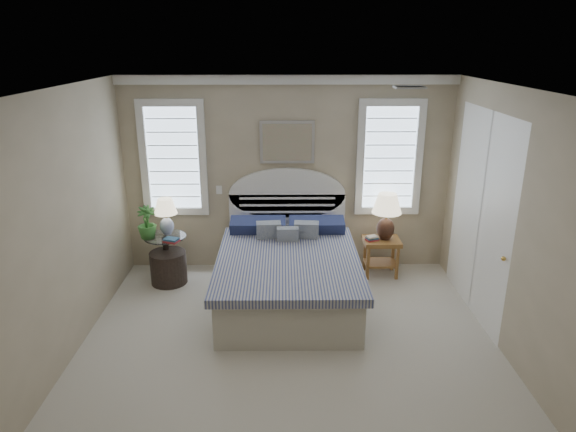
# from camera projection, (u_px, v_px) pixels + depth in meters

# --- Properties ---
(floor) EXTENTS (4.50, 5.00, 0.01)m
(floor) POSITION_uv_depth(u_px,v_px,m) (290.00, 367.00, 5.17)
(floor) COLOR beige
(floor) RESTS_ON ground
(ceiling) EXTENTS (4.50, 5.00, 0.01)m
(ceiling) POSITION_uv_depth(u_px,v_px,m) (290.00, 93.00, 4.30)
(ceiling) COLOR silver
(ceiling) RESTS_ON wall_back
(wall_back) EXTENTS (4.50, 0.02, 2.70)m
(wall_back) POSITION_uv_depth(u_px,v_px,m) (287.00, 175.00, 7.10)
(wall_back) COLOR tan
(wall_back) RESTS_ON floor
(wall_left) EXTENTS (0.02, 5.00, 2.70)m
(wall_left) POSITION_uv_depth(u_px,v_px,m) (45.00, 243.00, 4.72)
(wall_left) COLOR tan
(wall_left) RESTS_ON floor
(wall_right) EXTENTS (0.02, 5.00, 2.70)m
(wall_right) POSITION_uv_depth(u_px,v_px,m) (532.00, 241.00, 4.76)
(wall_right) COLOR tan
(wall_right) RESTS_ON floor
(crown_molding) EXTENTS (4.50, 0.08, 0.12)m
(crown_molding) POSITION_uv_depth(u_px,v_px,m) (287.00, 80.00, 6.65)
(crown_molding) COLOR silver
(crown_molding) RESTS_ON wall_back
(hvac_vent) EXTENTS (0.30, 0.20, 0.02)m
(hvac_vent) POSITION_uv_depth(u_px,v_px,m) (410.00, 87.00, 5.08)
(hvac_vent) COLOR #B2B2B2
(hvac_vent) RESTS_ON ceiling
(switch_plate) EXTENTS (0.08, 0.01, 0.12)m
(switch_plate) POSITION_uv_depth(u_px,v_px,m) (219.00, 190.00, 7.15)
(switch_plate) COLOR silver
(switch_plate) RESTS_ON wall_back
(window_left) EXTENTS (0.90, 0.06, 1.60)m
(window_left) POSITION_uv_depth(u_px,v_px,m) (174.00, 158.00, 6.99)
(window_left) COLOR #C9E3FF
(window_left) RESTS_ON wall_back
(window_right) EXTENTS (0.90, 0.06, 1.60)m
(window_right) POSITION_uv_depth(u_px,v_px,m) (389.00, 158.00, 7.02)
(window_right) COLOR #C9E3FF
(window_right) RESTS_ON wall_back
(painting) EXTENTS (0.74, 0.04, 0.58)m
(painting) POSITION_uv_depth(u_px,v_px,m) (287.00, 142.00, 6.92)
(painting) COLOR silver
(painting) RESTS_ON wall_back
(closet_door) EXTENTS (0.02, 1.80, 2.40)m
(closet_door) POSITION_uv_depth(u_px,v_px,m) (480.00, 215.00, 5.95)
(closet_door) COLOR white
(closet_door) RESTS_ON floor
(bed) EXTENTS (1.72, 2.28, 1.47)m
(bed) POSITION_uv_depth(u_px,v_px,m) (288.00, 271.00, 6.43)
(bed) COLOR beige
(bed) RESTS_ON floor
(side_table_left) EXTENTS (0.56, 0.56, 0.63)m
(side_table_left) POSITION_uv_depth(u_px,v_px,m) (166.00, 253.00, 6.97)
(side_table_left) COLOR black
(side_table_left) RESTS_ON floor
(nightstand_right) EXTENTS (0.50, 0.40, 0.53)m
(nightstand_right) POSITION_uv_depth(u_px,v_px,m) (381.00, 249.00, 7.10)
(nightstand_right) COLOR brown
(nightstand_right) RESTS_ON floor
(floor_pot) EXTENTS (0.63, 0.63, 0.44)m
(floor_pot) POSITION_uv_depth(u_px,v_px,m) (169.00, 267.00, 6.92)
(floor_pot) COLOR black
(floor_pot) RESTS_ON floor
(lamp_left) EXTENTS (0.39, 0.39, 0.51)m
(lamp_left) POSITION_uv_depth(u_px,v_px,m) (166.00, 212.00, 6.87)
(lamp_left) COLOR silver
(lamp_left) RESTS_ON side_table_left
(lamp_right) EXTENTS (0.51, 0.51, 0.65)m
(lamp_right) POSITION_uv_depth(u_px,v_px,m) (387.00, 211.00, 6.95)
(lamp_right) COLOR black
(lamp_right) RESTS_ON nightstand_right
(potted_plant) EXTENTS (0.32, 0.32, 0.44)m
(potted_plant) POSITION_uv_depth(u_px,v_px,m) (147.00, 223.00, 6.75)
(potted_plant) COLOR #3A6F2C
(potted_plant) RESTS_ON side_table_left
(books_left) EXTENTS (0.23, 0.20, 0.05)m
(books_left) POSITION_uv_depth(u_px,v_px,m) (171.00, 240.00, 6.68)
(books_left) COLOR maroon
(books_left) RESTS_ON side_table_left
(books_right) EXTENTS (0.19, 0.16, 0.07)m
(books_right) POSITION_uv_depth(u_px,v_px,m) (372.00, 238.00, 7.00)
(books_right) COLOR maroon
(books_right) RESTS_ON nightstand_right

